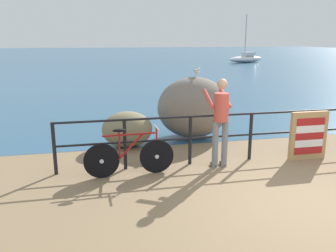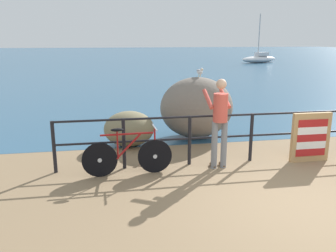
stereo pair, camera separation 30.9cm
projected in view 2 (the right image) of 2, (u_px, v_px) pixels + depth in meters
ground_plane at (149, 76)px, 24.56m from camera, size 120.00×120.00×0.10m
sea_surface at (125, 55)px, 51.70m from camera, size 120.00×90.00×0.01m
promenade_railing at (251, 132)px, 7.30m from camera, size 8.02×0.07×1.02m
bicycle at (128, 155)px, 6.58m from camera, size 1.70×0.48×0.92m
person_at_railing at (220, 119)px, 6.81m from camera, size 0.46×0.65×1.78m
folded_deckchair_stack at (311, 137)px, 7.28m from camera, size 0.84×0.10×1.04m
breakwater_boulder_main at (197, 108)px, 9.02m from camera, size 1.89×1.47×1.57m
breakwater_boulder_left at (129, 129)px, 8.37m from camera, size 1.20×1.02×0.84m
seagull at (200, 71)px, 8.90m from camera, size 0.16×0.34×0.23m
sailboat at (259, 59)px, 36.56m from camera, size 4.59×2.60×4.90m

